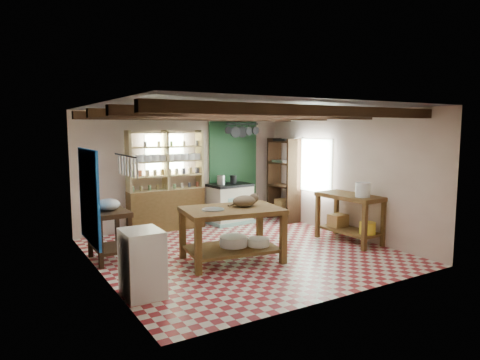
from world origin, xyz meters
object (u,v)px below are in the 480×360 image
prep_table (109,235)px  cat (244,201)px  right_counter (349,218)px  stove (230,204)px  white_cabinet (142,263)px  work_table (232,235)px

prep_table → cat: size_ratio=2.03×
prep_table → right_counter: size_ratio=0.65×
stove → prep_table: 3.48m
stove → white_cabinet: 4.54m
stove → cat: bearing=-119.4°
right_counter → cat: cat is taller
prep_table → right_counter: (4.38, -1.22, 0.04)m
work_table → white_cabinet: (-1.79, -0.70, -0.01)m
white_cabinet → right_counter: 4.44m
prep_table → white_cabinet: (-0.02, -1.80, 0.02)m
cat → white_cabinet: bearing=-162.1°
stove → white_cabinet: stove is taller
stove → cat: cat is taller
right_counter → cat: 2.42m
work_table → prep_table: 2.08m
work_table → prep_table: bearing=156.8°
stove → cat: 2.82m
stove → right_counter: bearing=-70.4°
prep_table → white_cabinet: bearing=-91.3°
prep_table → cat: bearing=-29.0°
work_table → right_counter: 2.62m
white_cabinet → cat: bearing=20.0°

